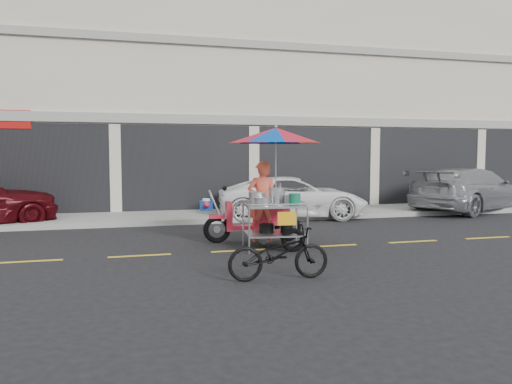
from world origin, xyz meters
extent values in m
plane|color=black|center=(0.00, 0.00, 0.00)|extent=(90.00, 90.00, 0.00)
cube|color=gray|center=(0.00, 5.50, 0.07)|extent=(45.00, 3.00, 0.15)
cube|color=beige|center=(0.00, 10.50, 4.00)|extent=(36.00, 8.00, 8.00)
cube|color=black|center=(0.00, 6.47, 1.45)|extent=(35.28, 0.06, 2.90)
cube|color=gray|center=(0.00, 6.45, 3.10)|extent=(36.00, 0.12, 0.30)
cube|color=gray|center=(0.00, 6.45, 5.60)|extent=(36.00, 0.12, 0.25)
cube|color=white|center=(14.00, 11.00, 5.20)|extent=(8.00, 7.00, 10.40)
cube|color=gold|center=(0.00, 0.00, 0.00)|extent=(42.00, 0.10, 0.01)
imported|color=white|center=(0.77, 4.70, 0.64)|extent=(4.88, 2.89, 1.27)
imported|color=#98999E|center=(7.20, 4.70, 0.75)|extent=(5.58, 3.96, 1.50)
imported|color=black|center=(-1.95, -2.45, 0.43)|extent=(1.64, 0.61, 0.85)
torus|color=black|center=(-2.29, 1.01, 0.30)|extent=(0.62, 0.18, 0.61)
torus|color=black|center=(-0.69, 0.83, 0.30)|extent=(0.62, 0.18, 0.61)
cylinder|color=#9EA0A5|center=(-2.29, 1.01, 0.30)|extent=(0.16, 0.08, 0.15)
cylinder|color=#9EA0A5|center=(-0.69, 0.83, 0.30)|extent=(0.16, 0.08, 0.15)
cube|color=red|center=(-2.29, 1.01, 0.59)|extent=(0.36, 0.17, 0.09)
cylinder|color=#9EA0A5|center=(-2.29, 1.01, 0.75)|extent=(0.39, 0.10, 0.87)
cube|color=red|center=(-2.02, 0.98, 0.59)|extent=(0.17, 0.38, 0.64)
cube|color=red|center=(-1.54, 0.92, 0.34)|extent=(0.89, 0.39, 0.09)
cube|color=red|center=(-1.06, 0.87, 0.59)|extent=(0.83, 0.37, 0.43)
cube|color=black|center=(-1.17, 0.88, 0.84)|extent=(0.72, 0.33, 0.11)
cylinder|color=#9EA0A5|center=(-2.16, 0.99, 1.07)|extent=(0.10, 0.59, 0.04)
sphere|color=black|center=(-2.07, 1.20, 1.20)|extent=(0.11, 0.11, 0.11)
cylinder|color=white|center=(-2.16, 0.99, 0.51)|extent=(0.14, 0.14, 0.05)
cube|color=navy|center=(-2.52, 1.03, 0.84)|extent=(0.30, 0.27, 0.21)
cylinder|color=white|center=(-2.52, 1.03, 0.97)|extent=(0.19, 0.19, 0.05)
cone|color=red|center=(-2.54, 0.85, 0.86)|extent=(0.22, 0.26, 0.19)
torus|color=black|center=(-0.99, -0.38, 0.24)|extent=(0.50, 0.16, 0.49)
cylinder|color=#9EA0A5|center=(-1.90, -0.39, 0.46)|extent=(0.04, 0.04, 0.91)
cylinder|color=#9EA0A5|center=(-1.80, 0.57, 0.46)|extent=(0.04, 0.04, 0.91)
cylinder|color=#9EA0A5|center=(-0.73, -0.52, 0.46)|extent=(0.04, 0.04, 0.91)
cylinder|color=#9EA0A5|center=(-0.62, 0.44, 0.46)|extent=(0.04, 0.04, 0.91)
cube|color=#9EA0A5|center=(-1.26, 0.03, 0.32)|extent=(1.28, 1.09, 0.03)
cube|color=#9EA0A5|center=(-1.26, 0.03, 0.91)|extent=(1.28, 1.09, 0.04)
cylinder|color=#9EA0A5|center=(-1.32, -0.45, 0.98)|extent=(1.18, 0.16, 0.03)
cylinder|color=#9EA0A5|center=(-1.21, 0.51, 0.98)|extent=(1.18, 0.16, 0.03)
cylinder|color=#9EA0A5|center=(-1.85, 0.09, 0.98)|extent=(0.13, 0.96, 0.03)
cylinder|color=#9EA0A5|center=(-0.68, -0.04, 0.98)|extent=(0.13, 0.96, 0.03)
cylinder|color=#9EA0A5|center=(-1.21, 0.51, 0.32)|extent=(0.13, 0.80, 0.04)
cylinder|color=#9EA0A5|center=(-1.21, 0.51, 0.86)|extent=(0.13, 0.80, 0.04)
cube|color=orange|center=(-1.16, -0.50, 0.70)|extent=(0.38, 0.06, 0.27)
cylinder|color=#B7B7BC|center=(-1.56, 0.28, 1.05)|extent=(0.40, 0.40, 0.22)
cylinder|color=#B7B7BC|center=(-1.13, 0.25, 1.08)|extent=(0.38, 0.38, 0.30)
cylinder|color=#B7B7BC|center=(-0.85, 0.04, 1.01)|extent=(0.34, 0.34, 0.16)
cylinder|color=#B7B7BC|center=(-1.55, -0.13, 1.00)|extent=(0.40, 0.40, 0.14)
cylinder|color=#106346|center=(-0.92, -0.28, 1.05)|extent=(0.26, 0.26, 0.24)
cylinder|color=black|center=(-1.42, 0.05, 0.43)|extent=(0.33, 0.33, 0.19)
cylinder|color=black|center=(-1.00, 0.00, 0.42)|extent=(0.28, 0.28, 0.17)
cylinder|color=#9EA0A5|center=(-1.20, 0.13, 1.72)|extent=(0.03, 0.03, 1.61)
sphere|color=#9EA0A5|center=(-1.20, 0.13, 2.54)|extent=(0.06, 0.06, 0.06)
imported|color=#EA5A40|center=(-1.28, 0.89, 0.91)|extent=(0.71, 0.51, 1.82)
camera|label=1|loc=(-4.30, -9.81, 1.97)|focal=35.00mm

